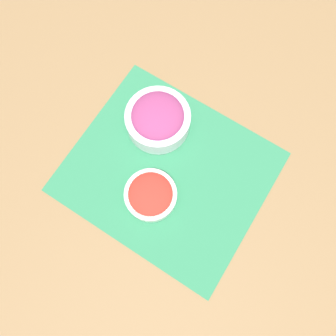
{
  "coord_description": "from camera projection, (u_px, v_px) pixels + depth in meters",
  "views": [
    {
      "loc": [
        -0.1,
        0.16,
        0.75
      ],
      "look_at": [
        0.0,
        0.0,
        0.03
      ],
      "focal_mm": 35.0,
      "sensor_mm": 36.0,
      "label": 1
    }
  ],
  "objects": [
    {
      "name": "ground_plane",
      "position": [
        168.0,
        172.0,
        0.78
      ],
      "size": [
        3.0,
        3.0,
        0.0
      ],
      "primitive_type": "plane",
      "color": "olive"
    },
    {
      "name": "placemat",
      "position": [
        168.0,
        171.0,
        0.78
      ],
      "size": [
        0.45,
        0.39,
        0.0
      ],
      "color": "#2D7A51",
      "rests_on": "ground_plane"
    },
    {
      "name": "tomato_bowl",
      "position": [
        151.0,
        195.0,
        0.73
      ],
      "size": [
        0.12,
        0.12,
        0.05
      ],
      "color": "white",
      "rests_on": "placemat"
    },
    {
      "name": "onion_bowl",
      "position": [
        158.0,
        119.0,
        0.77
      ],
      "size": [
        0.15,
        0.15,
        0.08
      ],
      "color": "silver",
      "rests_on": "placemat"
    }
  ]
}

